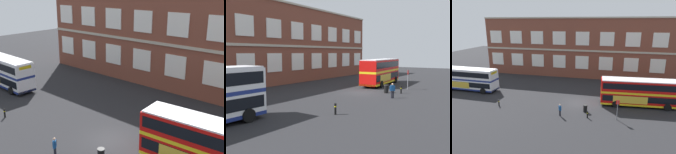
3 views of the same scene
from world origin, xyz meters
TOP-DOWN VIEW (x-y plane):
  - ground_plane at (0.00, 2.00)m, footprint 120.00×120.00m
  - brick_terminal_building at (0.99, 17.98)m, footprint 50.99×8.19m
  - double_decker_near at (-20.57, 1.40)m, footprint 11.04×2.99m
  - double_decker_middle at (8.96, 1.19)m, footprint 11.16×3.49m
  - waiting_passenger at (-1.50, -4.92)m, footprint 0.49×0.55m
  - station_litter_bin at (1.63, -2.86)m, footprint 0.60×0.60m
  - safety_bollard_east at (-11.28, -3.87)m, footprint 0.19×0.19m

SIDE VIEW (x-z plane):
  - ground_plane at x=0.00m, z-range 0.00..0.00m
  - safety_bollard_east at x=-11.28m, z-range 0.02..0.97m
  - station_litter_bin at x=1.63m, z-range 0.01..1.04m
  - waiting_passenger at x=-1.50m, z-range 0.08..1.78m
  - double_decker_near at x=-20.57m, z-range 0.11..4.18m
  - double_decker_middle at x=8.96m, z-range 0.11..4.18m
  - brick_terminal_building at x=0.99m, z-range -0.15..13.01m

